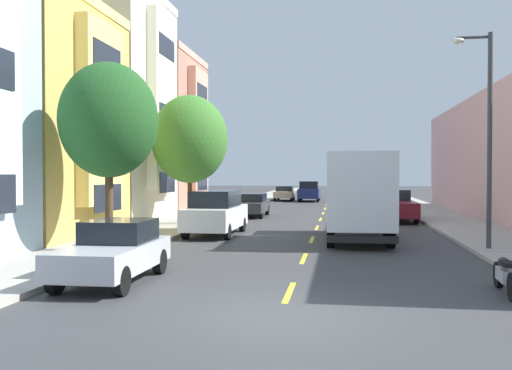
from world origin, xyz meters
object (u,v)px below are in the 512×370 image
parked_sedan_charcoal (252,205)px  parked_hatchback_silver (114,251)px  street_tree_nearest (109,120)px  parked_pickup_burgundy (395,206)px  moving_navy_sedan (309,191)px  delivery_box_truck (358,192)px  street_tree_second (190,139)px  parked_sedan_champagne (285,193)px  parked_motorcycle (506,275)px  parked_suv_white (216,212)px  street_lamp (485,124)px  parked_hatchback_sky (379,196)px

parked_sedan_charcoal → parked_hatchback_silver: parked_hatchback_silver is taller
street_tree_nearest → parked_pickup_burgundy: 18.51m
street_tree_nearest → moving_navy_sedan: (4.60, 35.98, -3.42)m
parked_pickup_burgundy → delivery_box_truck: bearing=-103.8°
street_tree_second → parked_hatchback_silver: street_tree_second is taller
delivery_box_truck → moving_navy_sedan: size_ratio=1.47×
parked_sedan_champagne → parked_motorcycle: parked_sedan_champagne is taller
parked_hatchback_silver → moving_navy_sedan: moving_navy_sedan is taller
parked_sedan_charcoal → parked_sedan_champagne: size_ratio=1.00×
street_tree_second → parked_suv_white: street_tree_second is taller
delivery_box_truck → street_tree_second: bearing=149.0°
street_tree_nearest → parked_pickup_burgundy: bearing=54.3°
street_lamp → delivery_box_truck: size_ratio=1.03×
parked_sedan_charcoal → parked_motorcycle: 22.78m
street_tree_second → parked_sedan_champagne: size_ratio=1.44×
delivery_box_truck → parked_hatchback_silver: bearing=-123.4°
street_tree_nearest → parked_hatchback_silver: size_ratio=1.53×
parked_hatchback_silver → parked_hatchback_sky: bearing=76.0°
delivery_box_truck → parked_hatchback_silver: size_ratio=1.75×
parked_hatchback_sky → moving_navy_sedan: moving_navy_sedan is taller
street_tree_nearest → delivery_box_truck: 9.91m
street_lamp → parked_sedan_charcoal: 17.84m
street_tree_nearest → moving_navy_sedan: size_ratio=1.29×
parked_sedan_champagne → parked_suv_white: size_ratio=0.94×
parked_motorcycle → delivery_box_truck: bearing=107.5°
parked_hatchback_silver → parked_motorcycle: parked_hatchback_silver is taller
parked_sedan_champagne → parked_sedan_charcoal: bearing=-90.0°
street_lamp → parked_suv_white: size_ratio=1.51×
parked_hatchback_sky → parked_sedan_charcoal: 16.77m
delivery_box_truck → parked_hatchback_silver: (-6.18, -9.36, -1.17)m
moving_navy_sedan → street_tree_nearest: bearing=-97.3°
parked_suv_white → parked_hatchback_sky: bearing=70.8°
street_tree_nearest → parked_sedan_charcoal: size_ratio=1.37×
parked_pickup_burgundy → moving_navy_sedan: size_ratio=1.10×
parked_suv_white → parked_sedan_champagne: bearing=90.2°
parked_sedan_charcoal → street_lamp: bearing=-54.1°
parked_sedan_champagne → moving_navy_sedan: 2.79m
parked_sedan_champagne → parked_motorcycle: bearing=-77.7°
street_tree_nearest → parked_hatchback_sky: street_tree_nearest is taller
delivery_box_truck → parked_motorcycle: (2.95, -9.33, -1.52)m
parked_hatchback_silver → street_lamp: bearing=33.2°
parked_sedan_champagne → parked_suv_white: parked_suv_white is taller
street_tree_nearest → delivery_box_truck: (8.20, 4.97, -2.48)m
parked_sedan_champagne → parked_suv_white: 31.08m
parked_hatchback_silver → parked_suv_white: bearing=89.1°
street_tree_nearest → street_lamp: bearing=10.9°
street_tree_nearest → parked_sedan_champagne: size_ratio=1.37×
parked_sedan_charcoal → parked_sedan_champagne: 20.67m
delivery_box_truck → parked_sedan_champagne: 32.84m
parked_sedan_champagne → parked_pickup_burgundy: parked_pickup_burgundy is taller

